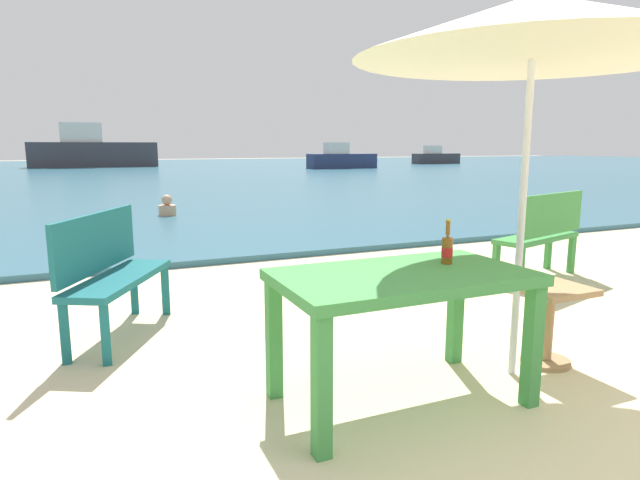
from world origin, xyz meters
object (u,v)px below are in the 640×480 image
(side_table_wood, at_px, (549,313))
(bench_teal_center, at_px, (110,267))
(beer_bottle_amber, at_px, (447,248))
(swimmer_person, at_px, (167,207))
(patio_umbrella, at_px, (534,27))
(bench_green_left, at_px, (543,230))
(boat_ferry, at_px, (341,159))
(boat_barge, at_px, (436,157))
(picnic_table_green, at_px, (402,291))
(boat_tanker, at_px, (92,151))

(side_table_wood, distance_m, bench_teal_center, 3.16)
(beer_bottle_amber, xyz_separation_m, swimmer_person, (-0.46, 8.40, -0.61))
(patio_umbrella, relative_size, bench_teal_center, 1.87)
(side_table_wood, relative_size, bench_green_left, 0.43)
(swimmer_person, xyz_separation_m, boat_ferry, (13.04, 18.97, 0.40))
(bench_green_left, xyz_separation_m, boat_barge, (20.41, 30.40, 0.03))
(patio_umbrella, relative_size, boat_ferry, 0.54)
(picnic_table_green, bearing_deg, bench_green_left, 31.78)
(bench_teal_center, relative_size, boat_ferry, 0.29)
(swimmer_person, bearing_deg, picnic_table_green, -89.25)
(boat_ferry, bearing_deg, beer_bottle_amber, -114.69)
(boat_tanker, bearing_deg, bench_teal_center, -90.74)
(swimmer_person, distance_m, boat_ferry, 23.02)
(swimmer_person, xyz_separation_m, boat_barge, (23.46, 23.75, 0.34))
(bench_teal_center, xyz_separation_m, swimmer_person, (1.33, 6.67, -0.30))
(bench_teal_center, distance_m, bench_green_left, 4.39)
(boat_tanker, xyz_separation_m, boat_ferry, (13.93, -8.43, -0.45))
(bench_green_left, bearing_deg, patio_umbrella, -139.22)
(patio_umbrella, distance_m, side_table_wood, 1.79)
(beer_bottle_amber, distance_m, boat_barge, 39.53)
(patio_umbrella, height_order, bench_green_left, patio_umbrella)
(boat_barge, xyz_separation_m, boat_tanker, (-24.35, 3.65, 0.52))
(swimmer_person, distance_m, boat_barge, 33.38)
(bench_green_left, xyz_separation_m, boat_ferry, (9.99, 25.62, 0.10))
(picnic_table_green, height_order, boat_ferry, boat_ferry)
(beer_bottle_amber, bearing_deg, boat_ferry, 65.31)
(beer_bottle_amber, distance_m, patio_umbrella, 1.36)
(swimmer_person, bearing_deg, boat_tanker, 91.86)
(bench_teal_center, height_order, boat_barge, boat_barge)
(picnic_table_green, distance_m, boat_ferry, 30.34)
(boat_tanker, bearing_deg, side_table_wood, -86.50)
(bench_teal_center, distance_m, boat_barge, 39.25)
(bench_green_left, bearing_deg, boat_barge, 56.13)
(bench_green_left, bearing_deg, picnic_table_green, -148.22)
(side_table_wood, bearing_deg, boat_tanker, 93.50)
(beer_bottle_amber, relative_size, bench_green_left, 0.21)
(boat_ferry, bearing_deg, patio_umbrella, -113.77)
(bench_teal_center, xyz_separation_m, bench_green_left, (4.39, 0.02, 0.00))
(picnic_table_green, height_order, beer_bottle_amber, beer_bottle_amber)
(boat_ferry, bearing_deg, boat_barge, 24.66)
(picnic_table_green, height_order, boat_barge, boat_barge)
(bench_teal_center, bearing_deg, bench_green_left, 0.28)
(boat_barge, bearing_deg, beer_bottle_amber, -125.58)
(picnic_table_green, height_order, bench_teal_center, bench_teal_center)
(picnic_table_green, xyz_separation_m, patio_umbrella, (0.86, 0.03, 1.47))
(swimmer_person, bearing_deg, bench_green_left, -65.34)
(swimmer_person, height_order, boat_tanker, boat_tanker)
(bench_teal_center, xyz_separation_m, boat_ferry, (14.38, 25.64, 0.10))
(bench_green_left, relative_size, swimmer_person, 3.06)
(boat_barge, bearing_deg, picnic_table_green, -125.93)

